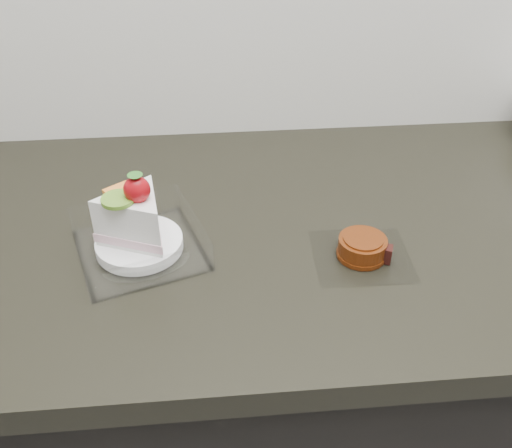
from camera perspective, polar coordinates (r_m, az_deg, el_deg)
counter at (r=1.22m, az=6.99°, el=-16.89°), size 2.04×0.64×0.90m
cake_tray at (r=0.82m, az=-11.75°, el=-0.72°), size 0.21×0.21×0.13m
mooncake_wrap at (r=0.82m, az=10.63°, el=-2.49°), size 0.14×0.13×0.03m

